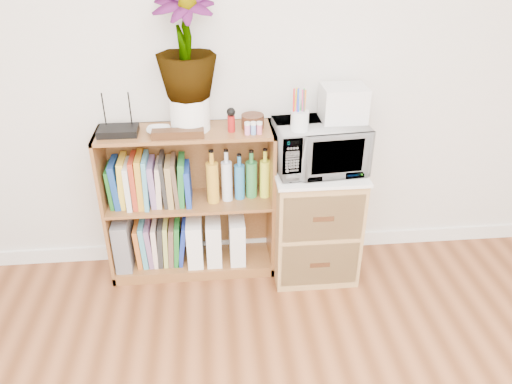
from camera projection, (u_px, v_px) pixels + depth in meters
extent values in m
cube|color=white|center=(247.00, 245.00, 3.36)|extent=(4.00, 0.02, 0.10)
cube|color=brown|center=(190.00, 204.00, 3.01)|extent=(1.00, 0.30, 0.95)
cube|color=#9E7542|center=(314.00, 222.00, 3.06)|extent=(0.50, 0.45, 0.70)
imported|color=silver|center=(320.00, 147.00, 2.81)|extent=(0.53, 0.38, 0.28)
cylinder|color=silver|center=(300.00, 121.00, 2.63)|extent=(0.10, 0.10, 0.10)
cube|color=silver|center=(343.00, 103.00, 2.74)|extent=(0.24, 0.20, 0.19)
cube|color=black|center=(118.00, 131.00, 2.72)|extent=(0.21, 0.15, 0.04)
imported|color=silver|center=(159.00, 131.00, 2.73)|extent=(0.13, 0.13, 0.03)
cylinder|color=white|center=(190.00, 113.00, 2.75)|extent=(0.22, 0.22, 0.18)
imported|color=#337F37|center=(185.00, 43.00, 2.56)|extent=(0.32, 0.32, 0.57)
cube|color=#33200E|center=(178.00, 134.00, 2.67)|extent=(0.28, 0.07, 0.04)
cylinder|color=maroon|center=(231.00, 124.00, 2.74)|extent=(0.04, 0.04, 0.09)
cylinder|color=#381B0F|center=(253.00, 121.00, 2.80)|extent=(0.13, 0.13, 0.07)
cube|color=#D77788|center=(253.00, 129.00, 2.71)|extent=(0.12, 0.04, 0.06)
cube|color=slate|center=(124.00, 241.00, 3.09)|extent=(0.10, 0.26, 0.33)
cube|color=white|center=(195.00, 240.00, 3.12)|extent=(0.09, 0.24, 0.30)
cube|color=white|center=(214.00, 239.00, 3.14)|extent=(0.09, 0.23, 0.29)
cube|color=white|center=(237.00, 237.00, 3.15)|extent=(0.09, 0.24, 0.30)
cube|color=#1A631E|center=(111.00, 186.00, 2.90)|extent=(0.03, 0.20, 0.24)
cube|color=navy|center=(116.00, 183.00, 2.89)|extent=(0.05, 0.20, 0.28)
cube|color=yellow|center=(123.00, 182.00, 2.89)|extent=(0.05, 0.20, 0.29)
cube|color=silver|center=(129.00, 183.00, 2.90)|extent=(0.03, 0.20, 0.27)
cube|color=#A9321D|center=(135.00, 180.00, 2.90)|extent=(0.03, 0.20, 0.30)
cube|color=gold|center=(141.00, 179.00, 2.90)|extent=(0.04, 0.20, 0.31)
cube|color=teal|center=(147.00, 179.00, 2.90)|extent=(0.03, 0.20, 0.31)
cube|color=#8A669A|center=(153.00, 182.00, 2.91)|extent=(0.04, 0.20, 0.26)
cube|color=beige|center=(159.00, 183.00, 2.92)|extent=(0.04, 0.20, 0.26)
cube|color=#242424|center=(164.00, 180.00, 2.91)|extent=(0.04, 0.20, 0.30)
cube|color=olive|center=(170.00, 181.00, 2.92)|extent=(0.04, 0.20, 0.27)
cube|color=brown|center=(176.00, 180.00, 2.92)|extent=(0.04, 0.20, 0.28)
cube|color=#1D6E2C|center=(181.00, 180.00, 2.92)|extent=(0.05, 0.20, 0.28)
cube|color=#1A389D|center=(188.00, 183.00, 2.94)|extent=(0.04, 0.20, 0.23)
cylinder|color=gold|center=(212.00, 175.00, 2.93)|extent=(0.07, 0.07, 0.32)
cylinder|color=silver|center=(227.00, 175.00, 2.94)|extent=(0.06, 0.06, 0.32)
cylinder|color=#277ABA|center=(240.00, 177.00, 2.95)|extent=(0.06, 0.06, 0.28)
cylinder|color=#318742|center=(252.00, 176.00, 2.95)|extent=(0.07, 0.07, 0.29)
cylinder|color=yellow|center=(265.00, 175.00, 2.96)|extent=(0.06, 0.06, 0.30)
cylinder|color=silver|center=(277.00, 176.00, 2.97)|extent=(0.07, 0.07, 0.28)
cube|color=#BE6021|center=(139.00, 244.00, 3.11)|extent=(0.04, 0.19, 0.27)
cube|color=teal|center=(145.00, 242.00, 3.11)|extent=(0.04, 0.19, 0.29)
cube|color=slate|center=(150.00, 243.00, 3.12)|extent=(0.04, 0.19, 0.28)
cube|color=beige|center=(156.00, 243.00, 3.12)|extent=(0.03, 0.19, 0.27)
cube|color=#272727|center=(161.00, 241.00, 3.12)|extent=(0.05, 0.19, 0.28)
cube|color=#ADB453|center=(166.00, 241.00, 3.12)|extent=(0.04, 0.19, 0.28)
cube|color=brown|center=(172.00, 242.00, 3.13)|extent=(0.05, 0.19, 0.27)
cube|color=#1D6D25|center=(177.00, 241.00, 3.13)|extent=(0.05, 0.19, 0.28)
cube|color=#1A2F9D|center=(183.00, 241.00, 3.13)|extent=(0.07, 0.19, 0.28)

